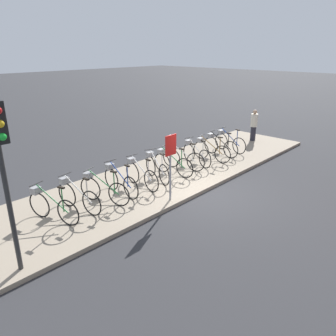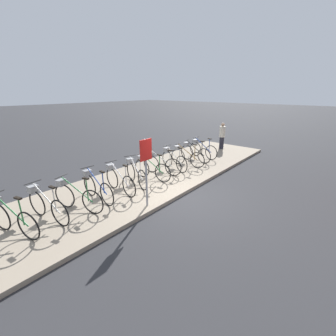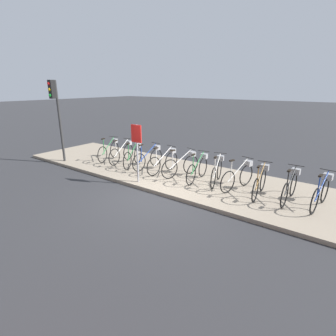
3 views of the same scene
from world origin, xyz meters
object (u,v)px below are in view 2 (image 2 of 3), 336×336
at_px(parked_bicycle_3, 96,186).
at_px(parked_bicycle_4, 119,179).
at_px(parked_bicycle_8, 173,159).
at_px(parked_bicycle_11, 202,149).
at_px(parked_bicycle_0, 11,217).
at_px(parked_bicycle_6, 150,168).
at_px(pedestrian, 222,135).
at_px(sign_post, 146,162).
at_px(parked_bicycle_10, 194,152).
at_px(parked_bicycle_5, 135,172).
at_px(parked_bicycle_2, 75,195).
at_px(parked_bicycle_9, 186,156).
at_px(parked_bicycle_1, 45,204).
at_px(parked_bicycle_7, 160,163).

relative_size(parked_bicycle_3, parked_bicycle_4, 1.00).
distance_m(parked_bicycle_8, parked_bicycle_11, 2.39).
relative_size(parked_bicycle_0, parked_bicycle_6, 0.97).
relative_size(pedestrian, sign_post, 0.75).
bearing_deg(parked_bicycle_4, parked_bicycle_10, 0.49).
distance_m(parked_bicycle_4, parked_bicycle_5, 0.81).
bearing_deg(parked_bicycle_3, parked_bicycle_2, -170.12).
height_order(parked_bicycle_0, parked_bicycle_9, same).
xyz_separation_m(parked_bicycle_5, parked_bicycle_11, (4.61, 0.03, 0.00)).
bearing_deg(parked_bicycle_2, parked_bicycle_6, 1.17).
height_order(parked_bicycle_0, parked_bicycle_2, same).
xyz_separation_m(parked_bicycle_5, parked_bicycle_8, (2.22, 0.02, 0.00)).
xyz_separation_m(parked_bicycle_1, parked_bicycle_8, (5.39, 0.02, 0.00)).
bearing_deg(pedestrian, parked_bicycle_8, -178.67).
distance_m(parked_bicycle_2, parked_bicycle_8, 4.61).
bearing_deg(parked_bicycle_6, parked_bicycle_10, 0.77).
bearing_deg(parked_bicycle_5, parked_bicycle_11, 0.34).
height_order(parked_bicycle_3, parked_bicycle_8, same).
distance_m(parked_bicycle_2, parked_bicycle_7, 3.81).
xyz_separation_m(parked_bicycle_10, parked_bicycle_11, (0.80, 0.04, 0.00)).
distance_m(parked_bicycle_1, parked_bicycle_8, 5.39).
xyz_separation_m(parked_bicycle_7, parked_bicycle_9, (1.55, -0.19, 0.00)).
bearing_deg(parked_bicycle_9, parked_bicycle_10, 8.31).
bearing_deg(parked_bicycle_5, pedestrian, 1.05).
xyz_separation_m(parked_bicycle_2, parked_bicycle_4, (1.59, 0.07, 0.00)).
distance_m(parked_bicycle_3, pedestrian, 8.61).
bearing_deg(parked_bicycle_3, sign_post, -63.82).
bearing_deg(parked_bicycle_10, pedestrian, 2.59).
distance_m(parked_bicycle_1, parked_bicycle_10, 6.97).
bearing_deg(parked_bicycle_9, parked_bicycle_11, 5.75).
bearing_deg(parked_bicycle_5, parked_bicycle_3, 179.59).
bearing_deg(parked_bicycle_4, parked_bicycle_6, -0.08).
xyz_separation_m(parked_bicycle_4, parked_bicycle_9, (3.77, -0.08, 0.00)).
bearing_deg(parked_bicycle_9, parked_bicycle_2, 179.81).
xyz_separation_m(parked_bicycle_1, parked_bicycle_10, (6.97, -0.01, 0.00)).
bearing_deg(parked_bicycle_3, parked_bicycle_9, -1.87).
distance_m(parked_bicycle_2, sign_post, 2.24).
xyz_separation_m(parked_bicycle_2, parked_bicycle_3, (0.76, 0.13, 0.00)).
xyz_separation_m(parked_bicycle_5, parked_bicycle_7, (1.41, 0.05, 0.00)).
bearing_deg(parked_bicycle_8, parked_bicycle_5, -179.56).
bearing_deg(pedestrian, parked_bicycle_2, -178.48).
bearing_deg(parked_bicycle_8, parked_bicycle_6, -177.18).
xyz_separation_m(parked_bicycle_4, parked_bicycle_7, (2.22, 0.11, 0.00)).
height_order(parked_bicycle_0, parked_bicycle_6, same).
xyz_separation_m(parked_bicycle_0, parked_bicycle_8, (6.20, 0.06, 0.00)).
relative_size(parked_bicycle_0, parked_bicycle_7, 0.99).
bearing_deg(parked_bicycle_2, parked_bicycle_1, 171.24).
bearing_deg(parked_bicycle_5, parked_bicycle_9, -2.67).
distance_m(parked_bicycle_1, sign_post, 2.88).
distance_m(parked_bicycle_3, parked_bicycle_7, 3.05).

